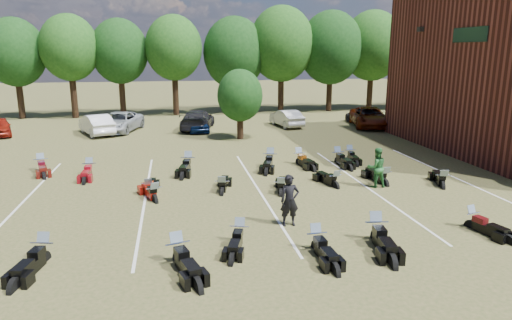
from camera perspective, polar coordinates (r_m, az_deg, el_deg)
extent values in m
plane|color=brown|center=(18.65, 11.31, -6.04)|extent=(160.00, 160.00, 0.00)
imported|color=silver|center=(36.31, -19.32, 4.23)|extent=(3.32, 4.92, 1.53)
imported|color=#979B9F|center=(37.02, -16.73, 4.56)|extent=(3.84, 5.86, 1.50)
imported|color=black|center=(36.83, -7.32, 5.02)|extent=(3.31, 5.70, 1.55)
imported|color=#0B2251|center=(35.92, -7.31, 4.60)|extent=(1.71, 3.86, 1.29)
imported|color=beige|center=(38.10, 3.83, 5.26)|extent=(2.16, 4.40, 1.39)
imported|color=#5A1805|center=(38.94, 14.01, 5.23)|extent=(3.91, 6.24, 1.61)
imported|color=#363539|center=(40.30, 13.20, 5.36)|extent=(2.08, 4.72, 1.35)
imported|color=black|center=(16.40, 4.23, -5.07)|extent=(0.69, 0.45, 1.89)
imported|color=#25622C|center=(21.67, 14.82, -0.91)|extent=(0.90, 0.70, 1.85)
cube|color=black|center=(32.53, 19.86, 15.12)|extent=(0.30, 0.40, 0.30)
cube|color=black|center=(28.34, 25.15, 14.00)|extent=(0.06, 3.00, 0.80)
cylinder|color=black|center=(47.67, -28.05, 7.01)|extent=(0.58, 0.58, 4.08)
ellipsoid|color=#1E4C19|center=(47.49, -28.63, 12.15)|extent=(6.00, 6.00, 6.90)
cylinder|color=black|center=(46.41, -22.12, 7.46)|extent=(0.58, 0.58, 4.08)
ellipsoid|color=#1E4C19|center=(46.23, -22.60, 12.75)|extent=(6.00, 6.00, 6.90)
cylinder|color=black|center=(45.67, -15.92, 7.85)|extent=(0.57, 0.58, 4.08)
ellipsoid|color=#1E4C19|center=(45.48, -16.28, 13.24)|extent=(6.00, 6.00, 6.90)
cylinder|color=black|center=(45.47, -9.58, 8.16)|extent=(0.57, 0.58, 4.08)
ellipsoid|color=#1E4C19|center=(45.28, -9.80, 13.57)|extent=(6.00, 6.00, 6.90)
cylinder|color=black|center=(45.82, -3.25, 8.36)|extent=(0.58, 0.58, 4.08)
ellipsoid|color=#1E4C19|center=(45.63, -3.33, 13.74)|extent=(6.00, 6.00, 6.90)
cylinder|color=black|center=(46.70, 2.91, 8.46)|extent=(0.57, 0.58, 4.08)
ellipsoid|color=#1E4C19|center=(46.52, 2.97, 13.74)|extent=(6.00, 6.00, 6.90)
cylinder|color=black|center=(48.09, 8.78, 8.47)|extent=(0.57, 0.58, 4.08)
ellipsoid|color=#1E4C19|center=(47.92, 8.97, 13.59)|extent=(6.00, 6.00, 6.90)
cylinder|color=black|center=(49.95, 14.27, 8.40)|extent=(0.57, 0.58, 4.08)
ellipsoid|color=#1E4C19|center=(49.78, 14.56, 13.32)|extent=(6.00, 6.00, 6.90)
cylinder|color=black|center=(52.22, 19.32, 8.27)|extent=(0.58, 0.58, 4.08)
ellipsoid|color=#1E4C19|center=(52.05, 19.70, 12.97)|extent=(6.00, 6.00, 6.90)
cylinder|color=black|center=(54.85, 23.92, 8.09)|extent=(0.58, 0.58, 4.08)
ellipsoid|color=#1E4C19|center=(54.69, 24.36, 12.56)|extent=(6.00, 6.00, 6.90)
cylinder|color=black|center=(32.54, -1.98, 4.31)|extent=(0.24, 0.24, 1.90)
sphere|color=#1E4C19|center=(32.27, -2.02, 8.08)|extent=(3.20, 3.20, 3.20)
cube|color=silver|center=(21.20, -27.30, -4.91)|extent=(0.10, 14.00, 0.01)
cube|color=silver|center=(20.28, -13.65, -4.54)|extent=(0.10, 14.00, 0.01)
cube|color=silver|center=(20.57, 0.41, -3.88)|extent=(0.10, 14.00, 0.01)
cube|color=silver|center=(22.02, 13.31, -3.08)|extent=(0.10, 14.00, 0.01)
cube|color=silver|center=(24.43, 24.14, -2.28)|extent=(0.10, 14.00, 0.01)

